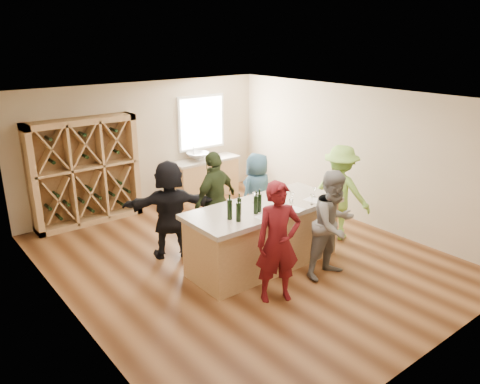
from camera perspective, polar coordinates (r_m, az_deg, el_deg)
floor at (r=8.45m, az=0.31°, el=-8.21°), size 6.00×7.00×0.10m
ceiling at (r=7.58m, az=0.35°, el=11.71°), size 6.00×7.00×0.10m
wall_back at (r=10.80m, az=-11.59°, el=5.65°), size 6.00×0.10×2.80m
wall_front at (r=5.77m, az=23.18°, el=-7.29°), size 6.00×0.10×2.80m
wall_left at (r=6.55m, az=-21.03°, el=-3.90°), size 0.10×7.00×2.80m
wall_right at (r=10.02m, az=14.12°, el=4.45°), size 0.10×7.00×2.80m
window_frame at (r=11.40m, az=-4.75°, el=8.45°), size 1.30×0.06×1.30m
window_pane at (r=11.37m, az=-4.65°, el=8.43°), size 1.18×0.01×1.18m
wine_rack at (r=10.05m, az=-18.35°, el=2.33°), size 2.20×0.45×2.20m
back_counter_base at (r=11.44m, az=-4.24°, el=1.69°), size 1.60×0.58×0.86m
back_counter_top at (r=11.31m, az=-4.29°, el=3.92°), size 1.70×0.62×0.06m
sink at (r=11.17m, az=-5.16°, el=4.36°), size 0.54×0.54×0.19m
faucet at (r=11.31m, az=-5.67°, el=4.81°), size 0.02×0.02×0.30m
tasting_counter_base at (r=7.97m, az=2.88°, el=-5.56°), size 2.60×1.00×1.00m
tasting_counter_top at (r=7.77m, az=2.95°, el=-1.93°), size 2.72×1.12×0.08m
wine_bottle_a at (r=7.13m, az=-1.27°, el=-2.13°), size 0.10×0.10×0.32m
wine_bottle_b at (r=7.05m, az=-0.19°, el=-2.46°), size 0.09×0.09×0.30m
wine_bottle_c at (r=7.33m, az=-0.09°, el=-1.76°), size 0.08×0.08×0.27m
wine_bottle_d at (r=7.35m, az=1.95°, el=-1.58°), size 0.09×0.09×0.30m
wine_bottle_e at (r=7.43m, az=2.37°, el=-1.34°), size 0.08×0.08×0.30m
wine_glass_a at (r=7.20m, az=3.91°, el=-2.63°), size 0.07×0.07×0.16m
wine_glass_b at (r=7.53m, az=6.25°, el=-1.58°), size 0.10×0.10×0.20m
wine_glass_c at (r=7.85m, az=8.77°, el=-0.90°), size 0.09×0.09×0.18m
wine_glass_d at (r=7.88m, az=6.31°, el=-0.71°), size 0.07×0.07×0.18m
wine_glass_e at (r=8.20m, az=9.00°, el=-0.05°), size 0.08×0.08×0.18m
tasting_menu_a at (r=7.24m, az=3.08°, el=-3.16°), size 0.25×0.32×0.00m
tasting_menu_b at (r=7.64m, az=6.61°, el=-2.05°), size 0.29×0.35×0.00m
tasting_menu_c at (r=8.09m, az=9.01°, el=-0.98°), size 0.28×0.35×0.00m
person_near_left at (r=6.82m, az=4.66°, el=-6.15°), size 0.81×0.72×1.84m
person_near_right at (r=7.61m, az=11.32°, el=-3.93°), size 0.87×0.49×1.79m
person_server at (r=9.09m, az=12.06°, el=-0.05°), size 0.94×1.30×1.83m
person_far_mid at (r=8.54m, az=-3.03°, el=-0.95°), size 1.17×0.81×1.81m
person_far_right at (r=9.26m, az=2.08°, el=-0.05°), size 0.81×0.56×1.59m
person_far_left at (r=8.23m, az=-8.54°, el=-2.09°), size 1.72×1.26×1.76m
wine_glass_f at (r=7.83m, az=1.72°, el=-0.72°), size 0.07×0.07×0.18m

